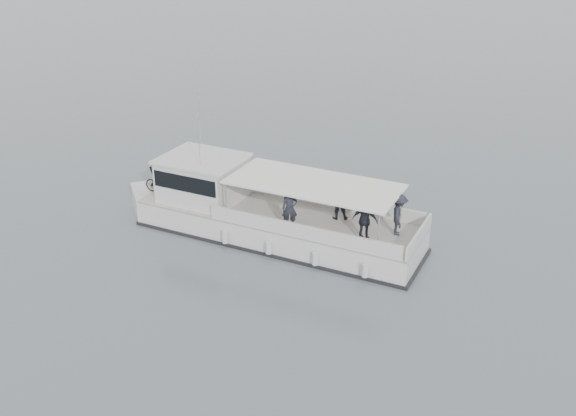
# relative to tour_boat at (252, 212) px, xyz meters

# --- Properties ---
(ground) EXTENTS (1400.00, 1400.00, 0.00)m
(ground) POSITION_rel_tour_boat_xyz_m (-0.48, -2.47, -1.05)
(ground) COLOR #515A5F
(ground) RESTS_ON ground
(tour_boat) EXTENTS (15.41, 6.07, 6.42)m
(tour_boat) POSITION_rel_tour_boat_xyz_m (0.00, 0.00, 0.00)
(tour_boat) COLOR silver
(tour_boat) RESTS_ON ground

